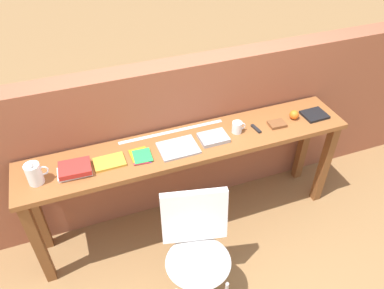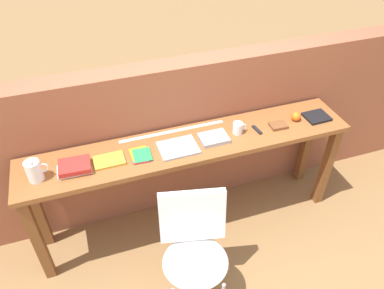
{
  "view_description": "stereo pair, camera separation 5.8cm",
  "coord_description": "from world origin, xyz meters",
  "px_view_note": "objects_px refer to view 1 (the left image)",
  "views": [
    {
      "loc": [
        -0.73,
        -1.71,
        2.62
      ],
      "look_at": [
        0.0,
        0.25,
        0.9
      ],
      "focal_mm": 35.0,
      "sensor_mm": 36.0,
      "label": 1
    },
    {
      "loc": [
        -0.67,
        -1.73,
        2.62
      ],
      "look_at": [
        0.0,
        0.25,
        0.9
      ],
      "focal_mm": 35.0,
      "sensor_mm": 36.0,
      "label": 2
    }
  ],
  "objects_px": {
    "pamphlet_pile_colourful": "(141,156)",
    "book_stack_leftmost": "(75,169)",
    "magazine_cycling": "(109,162)",
    "mug": "(237,127)",
    "book_open_centre": "(178,148)",
    "leather_journal_brown": "(277,124)",
    "sports_ball_small": "(294,115)",
    "chair_white_moulded": "(197,246)",
    "pitcher_white": "(34,174)",
    "book_repair_rightmost": "(314,115)",
    "multitool_folded": "(256,129)"
  },
  "relations": [
    {
      "from": "pamphlet_pile_colourful",
      "to": "book_stack_leftmost",
      "type": "bearing_deg",
      "value": -179.43
    },
    {
      "from": "magazine_cycling",
      "to": "mug",
      "type": "height_order",
      "value": "mug"
    },
    {
      "from": "mug",
      "to": "magazine_cycling",
      "type": "bearing_deg",
      "value": -179.14
    },
    {
      "from": "book_stack_leftmost",
      "to": "book_open_centre",
      "type": "xyz_separation_m",
      "value": [
        0.73,
        -0.01,
        -0.02
      ]
    },
    {
      "from": "book_open_centre",
      "to": "leather_journal_brown",
      "type": "bearing_deg",
      "value": -0.35
    },
    {
      "from": "book_open_centre",
      "to": "sports_ball_small",
      "type": "bearing_deg",
      "value": 1.52
    },
    {
      "from": "chair_white_moulded",
      "to": "pitcher_white",
      "type": "bearing_deg",
      "value": 146.39
    },
    {
      "from": "pamphlet_pile_colourful",
      "to": "mug",
      "type": "xyz_separation_m",
      "value": [
        0.76,
        0.02,
        0.04
      ]
    },
    {
      "from": "chair_white_moulded",
      "to": "pitcher_white",
      "type": "height_order",
      "value": "pitcher_white"
    },
    {
      "from": "book_open_centre",
      "to": "chair_white_moulded",
      "type": "bearing_deg",
      "value": -98.29
    },
    {
      "from": "magazine_cycling",
      "to": "pamphlet_pile_colourful",
      "type": "bearing_deg",
      "value": -3.37
    },
    {
      "from": "magazine_cycling",
      "to": "book_repair_rightmost",
      "type": "relative_size",
      "value": 1.13
    },
    {
      "from": "pitcher_white",
      "to": "chair_white_moulded",
      "type": "bearing_deg",
      "value": -33.61
    },
    {
      "from": "pitcher_white",
      "to": "leather_journal_brown",
      "type": "height_order",
      "value": "pitcher_white"
    },
    {
      "from": "magazine_cycling",
      "to": "mug",
      "type": "distance_m",
      "value": 0.98
    },
    {
      "from": "book_open_centre",
      "to": "book_repair_rightmost",
      "type": "height_order",
      "value": "book_repair_rightmost"
    },
    {
      "from": "magazine_cycling",
      "to": "sports_ball_small",
      "type": "distance_m",
      "value": 1.48
    },
    {
      "from": "magazine_cycling",
      "to": "leather_journal_brown",
      "type": "distance_m",
      "value": 1.31
    },
    {
      "from": "chair_white_moulded",
      "to": "book_stack_leftmost",
      "type": "distance_m",
      "value": 0.96
    },
    {
      "from": "book_repair_rightmost",
      "to": "sports_ball_small",
      "type": "bearing_deg",
      "value": 170.11
    },
    {
      "from": "multitool_folded",
      "to": "book_repair_rightmost",
      "type": "xyz_separation_m",
      "value": [
        0.53,
        -0.0,
        0.0
      ]
    },
    {
      "from": "book_stack_leftmost",
      "to": "leather_journal_brown",
      "type": "height_order",
      "value": "book_stack_leftmost"
    },
    {
      "from": "book_open_centre",
      "to": "mug",
      "type": "relative_size",
      "value": 2.54
    },
    {
      "from": "sports_ball_small",
      "to": "multitool_folded",
      "type": "bearing_deg",
      "value": -175.74
    },
    {
      "from": "pitcher_white",
      "to": "pamphlet_pile_colourful",
      "type": "relative_size",
      "value": 1.02
    },
    {
      "from": "leather_journal_brown",
      "to": "book_repair_rightmost",
      "type": "relative_size",
      "value": 0.69
    },
    {
      "from": "pamphlet_pile_colourful",
      "to": "multitool_folded",
      "type": "relative_size",
      "value": 1.63
    },
    {
      "from": "pamphlet_pile_colourful",
      "to": "sports_ball_small",
      "type": "bearing_deg",
      "value": 1.24
    },
    {
      "from": "chair_white_moulded",
      "to": "multitool_folded",
      "type": "relative_size",
      "value": 8.1
    },
    {
      "from": "book_open_centre",
      "to": "sports_ball_small",
      "type": "xyz_separation_m",
      "value": [
        0.99,
        0.04,
        0.03
      ]
    },
    {
      "from": "leather_journal_brown",
      "to": "sports_ball_small",
      "type": "bearing_deg",
      "value": 13.64
    },
    {
      "from": "mug",
      "to": "sports_ball_small",
      "type": "relative_size",
      "value": 1.47
    },
    {
      "from": "multitool_folded",
      "to": "sports_ball_small",
      "type": "bearing_deg",
      "value": 4.26
    },
    {
      "from": "book_repair_rightmost",
      "to": "book_open_centre",
      "type": "bearing_deg",
      "value": 179.07
    },
    {
      "from": "book_open_centre",
      "to": "book_repair_rightmost",
      "type": "bearing_deg",
      "value": -0.12
    },
    {
      "from": "magazine_cycling",
      "to": "mug",
      "type": "bearing_deg",
      "value": 0.17
    },
    {
      "from": "sports_ball_small",
      "to": "book_open_centre",
      "type": "bearing_deg",
      "value": -177.82
    },
    {
      "from": "chair_white_moulded",
      "to": "book_stack_leftmost",
      "type": "bearing_deg",
      "value": 137.22
    },
    {
      "from": "sports_ball_small",
      "to": "book_repair_rightmost",
      "type": "xyz_separation_m",
      "value": [
        0.18,
        -0.03,
        -0.03
      ]
    },
    {
      "from": "pitcher_white",
      "to": "multitool_folded",
      "type": "xyz_separation_m",
      "value": [
        1.61,
        0.01,
        -0.07
      ]
    },
    {
      "from": "leather_journal_brown",
      "to": "book_open_centre",
      "type": "bearing_deg",
      "value": -177.07
    },
    {
      "from": "mug",
      "to": "leather_journal_brown",
      "type": "relative_size",
      "value": 0.85
    },
    {
      "from": "pitcher_white",
      "to": "sports_ball_small",
      "type": "bearing_deg",
      "value": 1.11
    },
    {
      "from": "magazine_cycling",
      "to": "multitool_folded",
      "type": "xyz_separation_m",
      "value": [
        1.13,
        -0.01,
        -0.0
      ]
    },
    {
      "from": "pitcher_white",
      "to": "mug",
      "type": "xyz_separation_m",
      "value": [
        1.46,
        0.04,
        -0.03
      ]
    },
    {
      "from": "chair_white_moulded",
      "to": "book_stack_leftmost",
      "type": "relative_size",
      "value": 3.88
    },
    {
      "from": "pitcher_white",
      "to": "book_stack_leftmost",
      "type": "relative_size",
      "value": 0.8
    },
    {
      "from": "pitcher_white",
      "to": "mug",
      "type": "bearing_deg",
      "value": 1.4
    },
    {
      "from": "pitcher_white",
      "to": "magazine_cycling",
      "type": "bearing_deg",
      "value": 2.52
    },
    {
      "from": "multitool_folded",
      "to": "sports_ball_small",
      "type": "height_order",
      "value": "sports_ball_small"
    }
  ]
}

